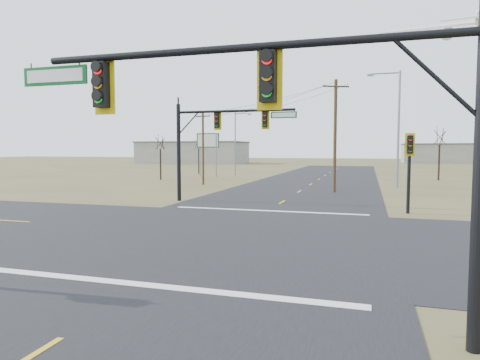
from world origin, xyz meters
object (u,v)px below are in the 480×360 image
Objects in this scene: bare_tree_a at (160,142)px; highway_sign at (208,146)px; utility_pole_far at (203,146)px; streetlight_a at (396,122)px; utility_pole_near at (335,134)px; bare_tree_b at (199,143)px; mast_arm_far at (217,131)px; bare_tree_c at (440,136)px; mast_arm_near at (273,103)px; pedestal_signal_ne at (410,156)px; streetlight_c at (237,140)px.

highway_sign is at bearing 63.45° from bare_tree_a.
streetlight_a is at bearing 7.61° from utility_pole_far.
utility_pole_near reaches higher than bare_tree_b.
streetlight_a is at bearing -30.63° from bare_tree_b.
utility_pole_far is 1.32× the size of bare_tree_a.
mast_arm_far is 33.65m from bare_tree_c.
mast_arm_near is 2.16× the size of pedestal_signal_ne.
mast_arm_near is 1.73× the size of highway_sign.
bare_tree_c is (32.91, 9.01, 0.70)m from bare_tree_a.
bare_tree_a is at bearing -164.69° from bare_tree_c.
streetlight_c is 1.31× the size of bare_tree_c.
utility_pole_near is at bearing -65.95° from streetlight_c.
highway_sign is at bearing 116.06° from mast_arm_near.
streetlight_a is (0.23, 18.25, 3.01)m from pedestal_signal_ne.
streetlight_c reaches higher than bare_tree_b.
mast_arm_far is 1.28× the size of bare_tree_c.
mast_arm_near is 49.98m from highway_sign.
utility_pole_far is at bearing 111.16° from mast_arm_far.
mast_arm_far reaches higher than bare_tree_a.
bare_tree_a is 34.12m from bare_tree_c.
streetlight_c is (-1.29, 16.26, 0.92)m from utility_pole_far.
utility_pole_far is 0.87× the size of streetlight_c.
streetlight_c is at bearing 121.29° from pedestal_signal_ne.
bare_tree_a is at bearing 123.71° from mast_arm_near.
bare_tree_c is (10.19, 48.04, 0.62)m from mast_arm_near.
mast_arm_far is at bearing -123.66° from bare_tree_c.
mast_arm_near is at bearing -84.74° from streetlight_c.
bare_tree_b is at bearing 110.10° from mast_arm_far.
utility_pole_far reaches higher than pedestal_signal_ne.
mast_arm_far is at bearing -53.12° from bare_tree_a.
utility_pole_far is at bearing -173.28° from streetlight_a.
pedestal_signal_ne is at bearing -51.61° from bare_tree_b.
utility_pole_near is 24.75m from highway_sign.
pedestal_signal_ne is at bearing -101.23° from bare_tree_c.
utility_pole_near is at bearing -16.82° from utility_pole_far.
bare_tree_c is (29.35, 1.89, 1.17)m from highway_sign.
mast_arm_far is 1.49× the size of bare_tree_a.
streetlight_c is (-20.71, 13.67, -1.38)m from streetlight_a.
utility_pole_near reaches higher than bare_tree_a.
streetlight_a reaches higher than utility_pole_far.
bare_tree_a is at bearing 140.73° from pedestal_signal_ne.
utility_pole_far is at bearing 139.39° from pedestal_signal_ne.
streetlight_a is 1.27× the size of streetlight_c.
bare_tree_a is at bearing 156.32° from utility_pole_near.
mast_arm_near is 0.90× the size of streetlight_a.
utility_pole_near is 1.65× the size of bare_tree_a.
highway_sign is (-18.26, 16.68, -0.86)m from utility_pole_near.
streetlight_c is 1.52× the size of bare_tree_a.
streetlight_a is 1.66× the size of bare_tree_c.
streetlight_c is at bearing 126.79° from utility_pole_near.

